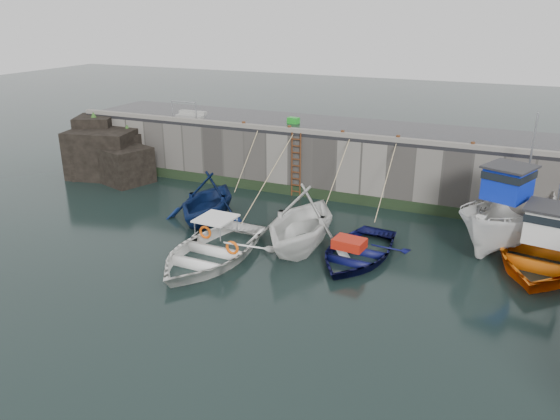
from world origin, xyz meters
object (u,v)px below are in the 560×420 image
at_px(bollard_c, 343,133).
at_px(boat_far_white, 508,220).
at_px(boat_near_blue, 210,259).
at_px(bollard_b, 289,128).
at_px(boat_near_blacktrim, 301,247).
at_px(bollard_d, 398,138).
at_px(bollard_e, 473,145).
at_px(boat_near_white, 208,219).
at_px(boat_far_orange, 545,250).
at_px(ladder, 296,165).
at_px(bollard_a, 244,124).
at_px(boat_near_navy, 357,257).
at_px(fish_crate, 293,120).

bearing_deg(bollard_c, boat_far_white, -18.00).
relative_size(boat_near_blue, bollard_b, 20.30).
bearing_deg(boat_near_blacktrim, bollard_d, 68.35).
bearing_deg(boat_near_blue, bollard_e, 47.94).
height_order(boat_near_white, bollard_d, bollard_d).
bearing_deg(boat_far_orange, ladder, 173.53).
xyz_separation_m(ladder, bollard_a, (-3.00, 0.34, 1.71)).
bearing_deg(boat_near_navy, bollard_e, 67.81).
relative_size(fish_crate, bollard_e, 2.03).
relative_size(boat_near_white, fish_crate, 8.05).
bearing_deg(ladder, boat_near_navy, -49.63).
distance_m(ladder, fish_crate, 3.00).
relative_size(bollard_a, bollard_c, 1.00).
bearing_deg(bollard_b, fish_crate, 106.95).
height_order(bollard_a, bollard_d, same).
xyz_separation_m(bollard_a, bollard_d, (7.80, 0.00, 0.00)).
xyz_separation_m(fish_crate, bollard_a, (-1.93, -1.88, -0.01)).
bearing_deg(ladder, bollard_b, 146.14).
relative_size(boat_near_navy, bollard_a, 17.21).
relative_size(boat_near_blacktrim, boat_far_white, 0.79).
distance_m(bollard_d, bollard_e, 3.20).
relative_size(fish_crate, bollard_d, 2.03).
bearing_deg(bollard_c, boat_near_blacktrim, -86.96).
bearing_deg(bollard_e, bollard_a, 180.00).
xyz_separation_m(boat_near_navy, boat_far_white, (5.02, 3.51, 1.02)).
height_order(ladder, bollard_d, bollard_d).
relative_size(boat_near_blue, bollard_a, 20.30).
bearing_deg(bollard_c, bollard_d, 0.00).
relative_size(boat_near_white, boat_near_navy, 0.95).
bearing_deg(boat_near_blue, fish_crate, 97.36).
bearing_deg(boat_far_white, boat_near_white, -147.10).
bearing_deg(boat_near_navy, bollard_c, 119.40).
bearing_deg(bollard_c, boat_near_navy, -66.49).
relative_size(boat_near_navy, bollard_d, 17.21).
relative_size(boat_near_blue, boat_far_orange, 0.76).
height_order(bollard_d, bollard_e, same).
bearing_deg(boat_near_blacktrim, fish_crate, 114.03).
xyz_separation_m(fish_crate, bollard_e, (9.07, -1.88, -0.01)).
bearing_deg(bollard_a, boat_near_blue, -71.16).
xyz_separation_m(boat_near_navy, bollard_e, (3.19, 5.99, 3.30)).
bearing_deg(bollard_d, boat_far_white, -26.24).
bearing_deg(bollard_d, bollard_e, 0.00).
bearing_deg(ladder, bollard_c, 8.67).
bearing_deg(boat_far_white, bollard_d, 175.61).
distance_m(boat_near_blue, boat_far_white, 11.62).
bearing_deg(boat_far_orange, bollard_c, 168.02).
xyz_separation_m(boat_near_blacktrim, bollard_e, (5.48, 5.94, 3.30)).
bearing_deg(ladder, boat_near_white, -117.45).
xyz_separation_m(boat_near_blacktrim, bollard_d, (2.28, 5.94, 3.30)).
distance_m(boat_far_orange, bollard_d, 7.87).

